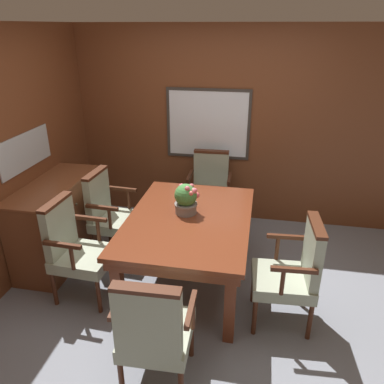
{
  "coord_description": "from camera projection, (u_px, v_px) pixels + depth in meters",
  "views": [
    {
      "loc": [
        0.56,
        -2.82,
        2.41
      ],
      "look_at": [
        -0.06,
        0.42,
        0.94
      ],
      "focal_mm": 35.0,
      "sensor_mm": 36.0,
      "label": 1
    }
  ],
  "objects": [
    {
      "name": "ground_plane",
      "position": [
        190.0,
        299.0,
        3.61
      ],
      "size": [
        14.0,
        14.0,
        0.0
      ],
      "primitive_type": "plane",
      "color": "gray"
    },
    {
      "name": "wall_back",
      "position": [
        217.0,
        128.0,
        4.74
      ],
      "size": [
        7.2,
        0.08,
        2.45
      ],
      "color": "brown",
      "rests_on": "ground_plane"
    },
    {
      "name": "dining_table",
      "position": [
        189.0,
        226.0,
        3.6
      ],
      "size": [
        1.16,
        1.61,
        0.74
      ],
      "color": "maroon",
      "rests_on": "ground_plane"
    },
    {
      "name": "chair_right_near",
      "position": [
        293.0,
        270.0,
        3.15
      ],
      "size": [
        0.54,
        0.55,
        0.99
      ],
      "rotation": [
        0.0,
        0.0,
        -1.51
      ],
      "color": "#472314",
      "rests_on": "ground_plane"
    },
    {
      "name": "chair_left_far",
      "position": [
        110.0,
        212.0,
        4.14
      ],
      "size": [
        0.54,
        0.55,
        0.99
      ],
      "rotation": [
        0.0,
        0.0,
        1.51
      ],
      "color": "#472314",
      "rests_on": "ground_plane"
    },
    {
      "name": "chair_head_far",
      "position": [
        210.0,
        189.0,
        4.72
      ],
      "size": [
        0.54,
        0.53,
        0.99
      ],
      "rotation": [
        0.0,
        0.0,
        0.03
      ],
      "color": "#472314",
      "rests_on": "ground_plane"
    },
    {
      "name": "chair_left_near",
      "position": [
        75.0,
        247.0,
        3.48
      ],
      "size": [
        0.54,
        0.55,
        0.99
      ],
      "rotation": [
        0.0,
        0.0,
        1.52
      ],
      "color": "#472314",
      "rests_on": "ground_plane"
    },
    {
      "name": "chair_head_near",
      "position": [
        154.0,
        330.0,
        2.53
      ],
      "size": [
        0.54,
        0.53,
        0.99
      ],
      "rotation": [
        0.0,
        0.0,
        3.18
      ],
      "color": "#472314",
      "rests_on": "ground_plane"
    },
    {
      "name": "potted_plant",
      "position": [
        186.0,
        199.0,
        3.58
      ],
      "size": [
        0.24,
        0.24,
        0.31
      ],
      "color": "gray",
      "rests_on": "dining_table"
    },
    {
      "name": "sideboard_cabinet",
      "position": [
        58.0,
        222.0,
        4.08
      ],
      "size": [
        0.5,
        1.24,
        0.9
      ],
      "color": "brown",
      "rests_on": "ground_plane"
    }
  ]
}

